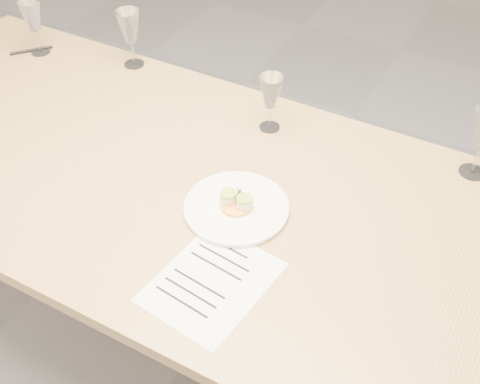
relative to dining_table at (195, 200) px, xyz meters
The scene contains 8 objects.
ground 0.68m from the dining_table, ahead, with size 7.00×7.00×0.00m, color slate.
dining_table is the anchor object (origin of this frame).
dinner_plate 0.18m from the dining_table, 13.41° to the right, with size 0.28×0.28×0.07m.
recipe_sheet 0.36m from the dining_table, 51.23° to the right, with size 0.28×0.33×0.00m.
ballpoint_pen 0.97m from the dining_table, 160.17° to the left, with size 0.11×0.12×0.01m.
wine_glass_0 0.96m from the dining_table, 158.76° to the left, with size 0.08×0.08×0.20m.
wine_glass_1 0.71m from the dining_table, 140.18° to the left, with size 0.08×0.08×0.20m.
wine_glass_2 0.39m from the dining_table, 77.87° to the left, with size 0.07×0.07×0.18m.
Camera 1 is at (0.72, -1.04, 1.89)m, focal length 45.00 mm.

